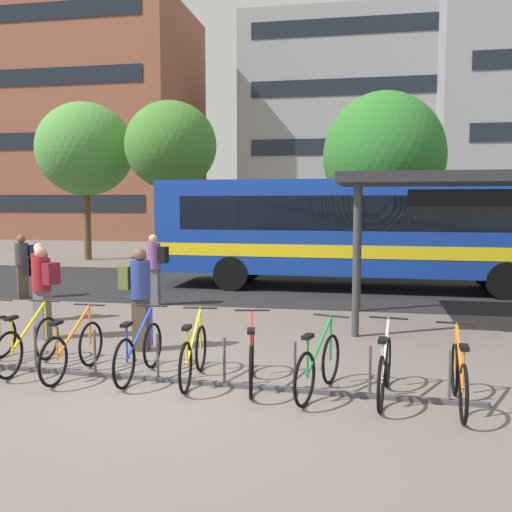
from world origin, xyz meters
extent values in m
plane|color=#6B605B|center=(0.00, 0.00, 0.00)|extent=(200.00, 200.00, 0.00)
cube|color=#232326|center=(0.00, 9.90, 0.00)|extent=(80.00, 7.20, 0.01)
cube|color=#14389E|center=(2.76, 9.90, 1.85)|extent=(12.05, 2.77, 2.70)
cube|color=yellow|center=(2.76, 9.90, 1.20)|extent=(12.07, 2.79, 0.36)
cube|color=black|center=(2.49, 11.15, 2.25)|extent=(9.84, 0.24, 0.97)
cube|color=black|center=(2.44, 8.66, 2.25)|extent=(9.84, 0.24, 0.97)
cylinder|color=black|center=(6.51, 10.99, 0.50)|extent=(1.01, 0.32, 1.00)
cylinder|color=black|center=(6.46, 8.68, 0.50)|extent=(1.01, 0.32, 1.00)
cylinder|color=black|center=(-0.93, 11.13, 0.50)|extent=(1.01, 0.32, 1.00)
cylinder|color=black|center=(-0.98, 8.82, 0.50)|extent=(1.01, 0.32, 1.00)
cube|color=#47474C|center=(0.35, 0.51, 0.03)|extent=(7.96, 0.50, 0.06)
cylinder|color=#47474C|center=(-2.14, 0.64, 0.35)|extent=(0.04, 0.04, 0.70)
cylinder|color=#47474C|center=(-1.14, 0.58, 0.35)|extent=(0.04, 0.04, 0.70)
cylinder|color=#47474C|center=(-0.15, 0.53, 0.35)|extent=(0.04, 0.04, 0.70)
cylinder|color=#47474C|center=(0.85, 0.48, 0.35)|extent=(0.04, 0.04, 0.70)
cylinder|color=#47474C|center=(1.84, 0.43, 0.35)|extent=(0.04, 0.04, 0.70)
cylinder|color=#47474C|center=(2.84, 0.37, 0.35)|extent=(0.04, 0.04, 0.70)
cylinder|color=#47474C|center=(3.83, 0.32, 0.35)|extent=(0.04, 0.04, 0.70)
torus|color=black|center=(-3.12, 1.23, 0.35)|extent=(0.13, 0.70, 0.70)
cylinder|color=#B7BABF|center=(-3.13, 1.21, 0.67)|extent=(0.04, 0.04, 0.65)
torus|color=black|center=(-2.32, 1.26, 0.35)|extent=(0.05, 0.70, 0.70)
torus|color=black|center=(-2.32, 0.24, 0.35)|extent=(0.05, 0.70, 0.70)
cube|color=yellow|center=(-2.32, 0.77, 0.67)|extent=(0.03, 0.92, 0.58)
cylinder|color=yellow|center=(-2.32, 0.34, 0.62)|extent=(0.03, 0.03, 0.55)
cube|color=black|center=(-2.32, 0.34, 0.88)|extent=(0.10, 0.22, 0.05)
cylinder|color=yellow|center=(-2.32, 1.24, 0.67)|extent=(0.03, 0.03, 0.65)
cylinder|color=black|center=(-2.32, 1.24, 0.98)|extent=(0.52, 0.03, 0.03)
torus|color=black|center=(-1.45, 1.07, 0.35)|extent=(0.08, 0.71, 0.70)
torus|color=black|center=(-1.50, 0.05, 0.35)|extent=(0.08, 0.71, 0.70)
cube|color=orange|center=(-1.47, 0.58, 0.67)|extent=(0.08, 0.92, 0.58)
cylinder|color=orange|center=(-1.50, 0.15, 0.62)|extent=(0.03, 0.03, 0.55)
cube|color=black|center=(-1.50, 0.15, 0.88)|extent=(0.11, 0.22, 0.05)
cylinder|color=orange|center=(-1.45, 1.05, 0.67)|extent=(0.03, 0.03, 0.65)
cylinder|color=black|center=(-1.45, 1.05, 0.98)|extent=(0.52, 0.05, 0.03)
torus|color=black|center=(-0.47, 1.16, 0.35)|extent=(0.06, 0.70, 0.70)
torus|color=black|center=(-0.49, 0.14, 0.35)|extent=(0.06, 0.70, 0.70)
cube|color=#1E3DB2|center=(-0.48, 0.67, 0.67)|extent=(0.05, 0.92, 0.58)
cylinder|color=#1E3DB2|center=(-0.49, 0.24, 0.62)|extent=(0.03, 0.03, 0.55)
cube|color=black|center=(-0.49, 0.24, 0.88)|extent=(0.11, 0.22, 0.05)
cylinder|color=#1E3DB2|center=(-0.47, 1.14, 0.67)|extent=(0.03, 0.03, 0.65)
cylinder|color=black|center=(-0.47, 1.14, 0.98)|extent=(0.52, 0.04, 0.03)
torus|color=black|center=(0.32, 1.13, 0.35)|extent=(0.10, 0.71, 0.70)
torus|color=black|center=(0.40, 0.11, 0.35)|extent=(0.10, 0.71, 0.70)
cube|color=yellow|center=(0.36, 0.64, 0.67)|extent=(0.10, 0.92, 0.58)
cylinder|color=yellow|center=(0.39, 0.21, 0.62)|extent=(0.03, 0.03, 0.55)
cube|color=black|center=(0.39, 0.21, 0.88)|extent=(0.12, 0.23, 0.05)
cylinder|color=yellow|center=(0.32, 1.11, 0.67)|extent=(0.03, 0.03, 0.65)
cylinder|color=black|center=(0.32, 1.11, 0.98)|extent=(0.52, 0.07, 0.03)
torus|color=black|center=(1.13, 1.08, 0.35)|extent=(0.17, 0.70, 0.70)
torus|color=black|center=(1.30, 0.08, 0.35)|extent=(0.17, 0.70, 0.70)
cube|color=red|center=(1.21, 0.60, 0.67)|extent=(0.19, 0.91, 0.58)
cylinder|color=red|center=(1.29, 0.18, 0.62)|extent=(0.03, 0.03, 0.55)
cube|color=black|center=(1.29, 0.18, 0.88)|extent=(0.14, 0.23, 0.05)
cylinder|color=red|center=(1.13, 1.06, 0.67)|extent=(0.04, 0.04, 0.65)
cylinder|color=black|center=(1.13, 1.06, 0.98)|extent=(0.52, 0.12, 0.03)
torus|color=black|center=(2.30, 0.89, 0.35)|extent=(0.23, 0.69, 0.70)
torus|color=black|center=(2.02, -0.09, 0.35)|extent=(0.23, 0.69, 0.70)
cube|color=#1E7F38|center=(2.17, 0.42, 0.67)|extent=(0.28, 0.89, 0.58)
cylinder|color=#1E7F38|center=(2.05, 0.00, 0.62)|extent=(0.04, 0.04, 0.55)
cube|color=black|center=(2.05, 0.00, 0.88)|extent=(0.16, 0.24, 0.05)
cylinder|color=#1E7F38|center=(2.29, 0.87, 0.67)|extent=(0.04, 0.04, 0.65)
cylinder|color=black|center=(2.29, 0.87, 0.98)|extent=(0.51, 0.17, 0.03)
torus|color=black|center=(3.09, 0.89, 0.35)|extent=(0.13, 0.70, 0.70)
torus|color=black|center=(2.96, -0.12, 0.35)|extent=(0.13, 0.70, 0.70)
cube|color=#B7BABF|center=(3.03, 0.40, 0.67)|extent=(0.14, 0.92, 0.58)
cylinder|color=#B7BABF|center=(2.97, -0.03, 0.62)|extent=(0.03, 0.03, 0.55)
cube|color=black|center=(2.97, -0.03, 0.88)|extent=(0.13, 0.23, 0.05)
cylinder|color=#B7BABF|center=(3.09, 0.87, 0.67)|extent=(0.04, 0.04, 0.65)
cylinder|color=black|center=(3.09, 0.87, 0.98)|extent=(0.52, 0.09, 0.03)
torus|color=black|center=(3.96, 0.72, 0.35)|extent=(0.09, 0.71, 0.70)
torus|color=black|center=(3.89, -0.30, 0.35)|extent=(0.09, 0.71, 0.70)
cube|color=orange|center=(3.93, 0.23, 0.67)|extent=(0.09, 0.92, 0.58)
cylinder|color=orange|center=(3.90, -0.20, 0.62)|extent=(0.03, 0.03, 0.55)
cube|color=black|center=(3.90, -0.20, 0.88)|extent=(0.11, 0.23, 0.05)
cylinder|color=orange|center=(3.96, 0.70, 0.67)|extent=(0.03, 0.03, 0.65)
cylinder|color=black|center=(3.96, 0.70, 0.98)|extent=(0.52, 0.06, 0.03)
cylinder|color=#38383D|center=(2.62, 3.81, 1.46)|extent=(0.14, 0.14, 2.93)
cylinder|color=#38383D|center=(2.65, 6.36, 1.46)|extent=(0.14, 0.14, 2.93)
cube|color=#28282D|center=(5.14, 5.06, 3.03)|extent=(5.86, 3.42, 0.20)
cube|color=black|center=(5.13, 3.63, 2.58)|extent=(3.21, 0.12, 0.44)
cube|color=#47382D|center=(-4.11, 4.04, 0.41)|extent=(0.30, 0.26, 0.83)
cylinder|color=maroon|center=(-4.11, 4.04, 1.15)|extent=(0.41, 0.41, 0.64)
sphere|color=beige|center=(-4.11, 4.04, 1.58)|extent=(0.22, 0.22, 0.22)
cube|color=black|center=(-4.36, 4.10, 1.18)|extent=(0.24, 0.32, 0.40)
cube|color=#47382D|center=(-6.16, 6.55, 0.45)|extent=(0.33, 0.32, 0.89)
cylinder|color=#333338|center=(-6.16, 6.55, 1.19)|extent=(0.48, 0.48, 0.59)
sphere|color=brown|center=(-6.16, 6.55, 1.59)|extent=(0.22, 0.22, 0.22)
cube|color=navy|center=(-5.97, 6.73, 1.22)|extent=(0.32, 0.33, 0.40)
cube|color=#565660|center=(-3.17, 2.55, 0.46)|extent=(0.31, 0.27, 0.92)
cylinder|color=maroon|center=(-3.17, 2.55, 1.22)|extent=(0.43, 0.43, 0.61)
sphere|color=tan|center=(-3.17, 2.55, 1.63)|extent=(0.22, 0.22, 0.22)
cube|color=maroon|center=(-2.92, 2.47, 1.25)|extent=(0.26, 0.32, 0.40)
cube|color=#565660|center=(-2.34, 6.20, 0.46)|extent=(0.26, 0.20, 0.92)
cylinder|color=#7F4C93|center=(-2.34, 6.20, 1.23)|extent=(0.35, 0.35, 0.63)
sphere|color=tan|center=(-2.34, 6.20, 1.66)|extent=(0.22, 0.22, 0.22)
cube|color=black|center=(-2.08, 6.20, 1.27)|extent=(0.18, 0.28, 0.40)
cube|color=#47382D|center=(-1.02, 2.09, 0.46)|extent=(0.27, 0.21, 0.92)
cylinder|color=navy|center=(-1.02, 2.09, 1.24)|extent=(0.35, 0.35, 0.65)
sphere|color=brown|center=(-1.02, 2.09, 1.68)|extent=(0.22, 0.22, 0.22)
cube|color=#56602D|center=(-1.28, 2.10, 1.27)|extent=(0.19, 0.29, 0.40)
cylinder|color=brown|center=(-4.90, 15.08, 1.66)|extent=(0.32, 0.32, 3.32)
ellipsoid|color=#427A2D|center=(-4.90, 15.08, 4.83)|extent=(3.68, 3.68, 3.54)
cylinder|color=brown|center=(3.49, 14.67, 1.11)|extent=(0.32, 0.32, 2.23)
ellipsoid|color=#2D7028|center=(3.49, 14.67, 4.24)|extent=(4.49, 4.49, 4.74)
cylinder|color=brown|center=(-9.21, 16.23, 1.57)|extent=(0.32, 0.32, 3.14)
ellipsoid|color=#4C8E3D|center=(-9.21, 16.23, 4.86)|extent=(4.20, 4.20, 4.04)
cube|color=brown|center=(-19.49, 32.67, 8.17)|extent=(19.51, 10.52, 16.34)
cube|color=black|center=(-19.49, 27.38, 2.45)|extent=(17.17, 0.06, 1.10)
cube|color=black|center=(-19.49, 27.38, 6.54)|extent=(17.17, 0.06, 1.10)
cube|color=black|center=(-19.49, 27.38, 10.62)|extent=(17.17, 0.06, 1.10)
cube|color=black|center=(-19.49, 27.38, 14.71)|extent=(17.17, 0.06, 1.10)
cube|color=gray|center=(2.70, 38.16, 7.83)|extent=(17.14, 12.46, 15.65)
cube|color=black|center=(2.70, 31.90, 2.35)|extent=(15.08, 0.06, 1.10)
cube|color=black|center=(2.70, 31.90, 6.26)|extent=(15.08, 0.06, 1.10)
cube|color=black|center=(2.70, 31.90, 10.17)|extent=(15.08, 0.06, 1.10)
cube|color=black|center=(2.70, 31.90, 14.09)|extent=(15.08, 0.06, 1.10)
camera|label=1|loc=(2.68, -7.01, 2.58)|focal=39.70mm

